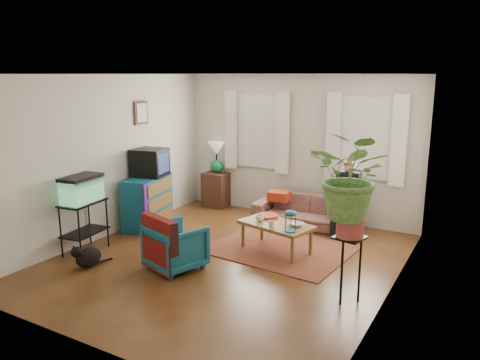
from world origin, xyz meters
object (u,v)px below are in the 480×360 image
Objects in this scene: side_table at (217,189)px; dresser at (147,202)px; aquarium_stand at (85,227)px; plant_stand at (348,269)px; coffee_table at (276,237)px; sofa at (308,206)px; armchair at (176,244)px.

side_table is 1.74m from dresser.
dresser reaches higher than aquarium_stand.
dresser is at bearing 82.61° from aquarium_stand.
plant_stand is (3.86, 0.42, 0.01)m from aquarium_stand.
plant_stand reaches higher than coffee_table.
sofa is 2.79m from dresser.
sofa is 1.88× the size of dresser.
aquarium_stand is (-0.01, -1.40, -0.06)m from dresser.
side_table is at bearing 142.59° from plant_stand.
sofa reaches higher than side_table.
sofa is 2.70× the size of side_table.
coffee_table is (2.12, -1.69, -0.12)m from side_table.
plant_stand reaches higher than armchair.
coffee_table is 1.35× the size of plant_stand.
plant_stand is (1.44, -2.38, 0.03)m from sofa.
dresser is 0.92× the size of coffee_table.
sofa reaches higher than coffee_table.
aquarium_stand is 1.11× the size of armchair.
aquarium_stand is at bearing -96.44° from side_table.
aquarium_stand is 0.72× the size of coffee_table.
armchair is at bearing -0.22° from aquarium_stand.
coffee_table is at bearing 22.88° from aquarium_stand.
plant_stand reaches higher than side_table.
coffee_table is at bearing -38.51° from side_table.
sofa is 1.73× the size of coffee_table.
sofa is 2.33× the size of plant_stand.
plant_stand is (1.39, -1.00, 0.17)m from coffee_table.
armchair is (1.20, -2.92, 0.00)m from side_table.
sofa is 2.40× the size of aquarium_stand.
plant_stand is at bearing -22.44° from coffee_table.
armchair is at bearing -111.72° from sofa.
plant_stand reaches higher than sofa.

